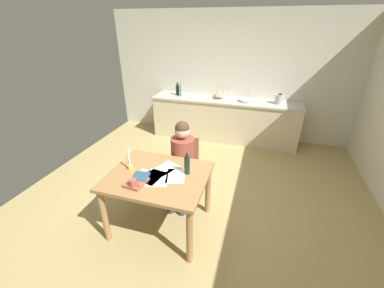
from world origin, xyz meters
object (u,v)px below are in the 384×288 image
object	(u,v)px
bottle_oil	(178,90)
wine_glass_back_left	(220,92)
wine_glass_by_kettle	(225,92)
wine_glass_near_sink	(230,93)
candlestick	(130,163)
stovetop_kettle	(280,99)
chair_at_table	(185,164)
book_cookery	(136,182)
coffee_mug	(133,184)
bottle_vinegar	(181,90)
mixing_bowl	(219,96)
wine_bottle_on_table	(187,165)
dining_table	(158,183)
book_magazine	(141,177)
person_seated	(181,159)
sink_unit	(248,100)

from	to	relation	value
bottle_oil	wine_glass_back_left	distance (m)	0.93
wine_glass_by_kettle	wine_glass_near_sink	bearing A→B (deg)	0.00
candlestick	stovetop_kettle	distance (m)	3.28
bottle_oil	stovetop_kettle	world-z (taller)	bottle_oil
chair_at_table	book_cookery	size ratio (longest dim) A/B	3.75
coffee_mug	bottle_vinegar	distance (m)	3.13
chair_at_table	stovetop_kettle	bearing A→B (deg)	58.68
coffee_mug	mixing_bowl	bearing A→B (deg)	85.03
candlestick	wine_bottle_on_table	distance (m)	0.69
coffee_mug	wine_glass_by_kettle	xyz separation A→B (m)	(0.38, 3.25, 0.19)
chair_at_table	stovetop_kettle	distance (m)	2.50
chair_at_table	wine_glass_back_left	xyz separation A→B (m)	(0.05, 2.24, 0.51)
dining_table	chair_at_table	xyz separation A→B (m)	(0.09, 0.71, -0.14)
book_magazine	wine_bottle_on_table	distance (m)	0.54
coffee_mug	wine_glass_by_kettle	bearing A→B (deg)	83.31
chair_at_table	book_magazine	distance (m)	0.91
dining_table	coffee_mug	distance (m)	0.37
stovetop_kettle	wine_glass_back_left	xyz separation A→B (m)	(-1.23, 0.15, 0.01)
wine_bottle_on_table	bottle_oil	bearing A→B (deg)	112.06
bottle_vinegar	bottle_oil	bearing A→B (deg)	151.04
person_seated	chair_at_table	bearing A→B (deg)	92.73
person_seated	stovetop_kettle	xyz separation A→B (m)	(1.27, 2.24, 0.32)
wine_bottle_on_table	wine_glass_by_kettle	size ratio (longest dim) A/B	1.69
sink_unit	wine_glass_near_sink	xyz separation A→B (m)	(-0.40, 0.15, 0.09)
chair_at_table	mixing_bowl	bearing A→B (deg)	88.68
candlestick	sink_unit	size ratio (longest dim) A/B	0.73
dining_table	sink_unit	distance (m)	2.92
coffee_mug	book_magazine	xyz separation A→B (m)	(-0.01, 0.18, -0.04)
dining_table	candlestick	size ratio (longest dim) A/B	4.33
sink_unit	wine_glass_near_sink	world-z (taller)	sink_unit
chair_at_table	coffee_mug	distance (m)	1.08
book_cookery	wine_glass_back_left	distance (m)	3.20
person_seated	wine_glass_by_kettle	xyz separation A→B (m)	(0.15, 2.39, 0.33)
wine_bottle_on_table	wine_glass_near_sink	bearing A→B (deg)	89.26
bottle_vinegar	wine_glass_near_sink	size ratio (longest dim) A/B	1.94
wine_bottle_on_table	candlestick	bearing A→B (deg)	-171.04
stovetop_kettle	coffee_mug	bearing A→B (deg)	-115.78
mixing_bowl	wine_glass_near_sink	size ratio (longest dim) A/B	1.46
dining_table	book_magazine	xyz separation A→B (m)	(-0.15, -0.13, 0.13)
wine_glass_by_kettle	book_magazine	bearing A→B (deg)	-97.34
book_magazine	bottle_vinegar	distance (m)	2.96
wine_bottle_on_table	bottle_vinegar	world-z (taller)	bottle_vinegar
book_magazine	wine_glass_back_left	distance (m)	3.10
bottle_vinegar	candlestick	bearing A→B (deg)	-83.75
person_seated	coffee_mug	size ratio (longest dim) A/B	10.69
book_cookery	sink_unit	xyz separation A→B (m)	(0.90, 3.03, 0.15)
wine_bottle_on_table	stovetop_kettle	world-z (taller)	stovetop_kettle
dining_table	chair_at_table	distance (m)	0.73
dining_table	wine_glass_by_kettle	size ratio (longest dim) A/B	7.40
book_magazine	stovetop_kettle	size ratio (longest dim) A/B	0.93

